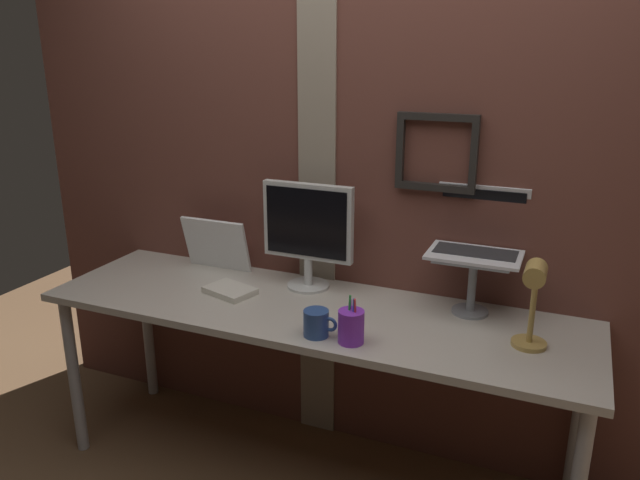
{
  "coord_description": "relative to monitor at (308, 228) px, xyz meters",
  "views": [
    {
      "loc": [
        0.79,
        -1.93,
        1.77
      ],
      "look_at": [
        -0.12,
        0.21,
        1.02
      ],
      "focal_mm": 34.6,
      "sensor_mm": 36.0,
      "label": 1
    }
  ],
  "objects": [
    {
      "name": "desk_lamp",
      "position": [
        0.92,
        -0.25,
        -0.06
      ],
      "size": [
        0.12,
        0.2,
        0.33
      ],
      "color": "tan",
      "rests_on": "desk"
    },
    {
      "name": "monitor",
      "position": [
        0.0,
        0.0,
        0.0
      ],
      "size": [
        0.39,
        0.18,
        0.45
      ],
      "color": "silver",
      "rests_on": "desk"
    },
    {
      "name": "coffee_mug",
      "position": [
        0.21,
        -0.41,
        -0.22
      ],
      "size": [
        0.13,
        0.09,
        0.1
      ],
      "color": "#2D4C8C",
      "rests_on": "desk"
    },
    {
      "name": "paper_clutter_stack",
      "position": [
        -0.27,
        -0.19,
        -0.25
      ],
      "size": [
        0.23,
        0.19,
        0.03
      ],
      "primitive_type": "cube",
      "rotation": [
        0.0,
        0.0,
        -0.29
      ],
      "color": "silver",
      "rests_on": "desk"
    },
    {
      "name": "laptop_stand",
      "position": [
        0.68,
        0.0,
        -0.11
      ],
      "size": [
        0.28,
        0.22,
        0.23
      ],
      "color": "gray",
      "rests_on": "desk"
    },
    {
      "name": "desk",
      "position": [
        0.09,
        -0.19,
        -0.34
      ],
      "size": [
        2.17,
        0.63,
        0.77
      ],
      "color": "beige",
      "rests_on": "ground_plane"
    },
    {
      "name": "laptop",
      "position": [
        0.68,
        0.07,
        0.04
      ],
      "size": [
        0.34,
        0.29,
        0.25
      ],
      "color": "white",
      "rests_on": "laptop_stand"
    },
    {
      "name": "whiteboard_panel",
      "position": [
        -0.47,
        0.03,
        -0.14
      ],
      "size": [
        0.32,
        0.08,
        0.25
      ],
      "primitive_type": "cube",
      "rotation": [
        0.25,
        0.0,
        0.0
      ],
      "color": "white",
      "rests_on": "desk"
    },
    {
      "name": "pen_cup",
      "position": [
        0.35,
        -0.41,
        -0.2
      ],
      "size": [
        0.09,
        0.09,
        0.17
      ],
      "color": "purple",
      "rests_on": "desk"
    },
    {
      "name": "brick_wall_back",
      "position": [
        0.21,
        0.18,
        0.28
      ],
      "size": [
        3.36,
        0.16,
        2.64
      ],
      "color": "brown",
      "rests_on": "ground_plane"
    }
  ]
}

